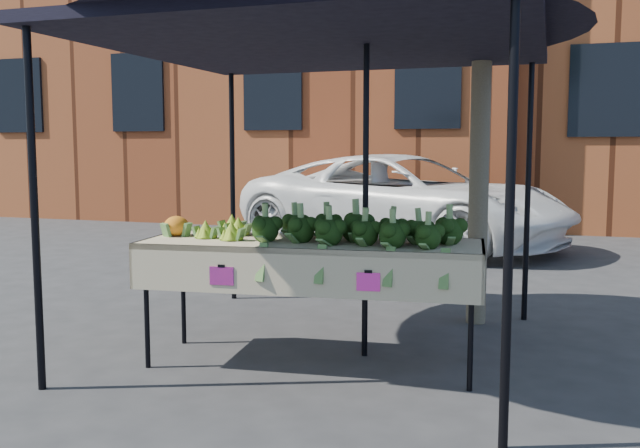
{
  "coord_description": "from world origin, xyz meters",
  "views": [
    {
      "loc": [
        1.65,
        -4.73,
        1.55
      ],
      "look_at": [
        0.05,
        0.12,
        1.0
      ],
      "focal_mm": 39.28,
      "sensor_mm": 36.0,
      "label": 1
    }
  ],
  "objects_px": {
    "canopy": "(324,173)",
    "street_tree": "(482,38)",
    "table": "(311,303)",
    "vehicle": "(406,78)"
  },
  "relations": [
    {
      "from": "table",
      "to": "street_tree",
      "type": "xyz_separation_m",
      "value": [
        1.0,
        1.62,
        2.04
      ]
    },
    {
      "from": "canopy",
      "to": "street_tree",
      "type": "distance_m",
      "value": 1.95
    },
    {
      "from": "street_tree",
      "to": "canopy",
      "type": "bearing_deg",
      "value": -130.73
    },
    {
      "from": "table",
      "to": "street_tree",
      "type": "height_order",
      "value": "street_tree"
    },
    {
      "from": "canopy",
      "to": "vehicle",
      "type": "bearing_deg",
      "value": 95.29
    },
    {
      "from": "vehicle",
      "to": "street_tree",
      "type": "bearing_deg",
      "value": -142.98
    },
    {
      "from": "table",
      "to": "canopy",
      "type": "relative_size",
      "value": 0.78
    },
    {
      "from": "table",
      "to": "vehicle",
      "type": "height_order",
      "value": "vehicle"
    },
    {
      "from": "table",
      "to": "vehicle",
      "type": "xyz_separation_m",
      "value": [
        -0.57,
        6.17,
        2.18
      ]
    },
    {
      "from": "canopy",
      "to": "table",
      "type": "bearing_deg",
      "value": -84.4
    }
  ]
}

